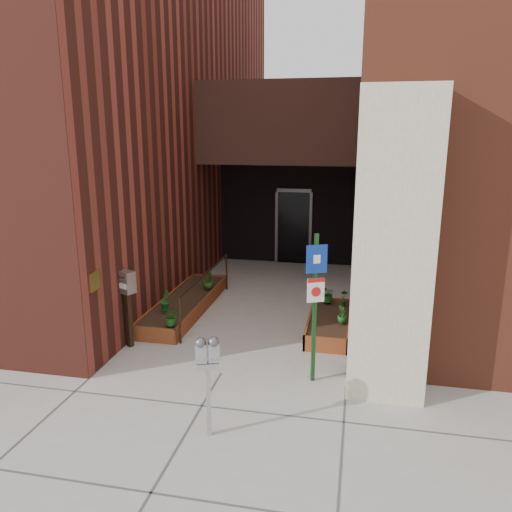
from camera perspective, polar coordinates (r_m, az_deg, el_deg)
The scene contains 15 objects.
ground at distance 8.30m, azimuth -4.06°, elevation -13.26°, with size 80.00×80.00×0.00m, color #9E9991.
architecture at distance 14.20m, azimuth 2.81°, elevation 18.80°, with size 20.00×14.60×10.00m.
planter_left at distance 11.06m, azimuth -8.03°, elevation -5.48°, with size 0.90×3.60×0.30m.
planter_right at distance 10.00m, azimuth 8.38°, elevation -7.65°, with size 0.80×2.20×0.30m.
handrail at distance 10.67m, azimuth -5.70°, elevation -2.67°, with size 0.04×3.34×0.90m.
parking_meter at distance 6.35m, azimuth -5.56°, elevation -11.75°, with size 0.31×0.21×1.35m.
sign_post at distance 7.56m, azimuth 6.79°, elevation -4.23°, with size 0.30×0.15×2.36m.
payment_dropbox at distance 9.16m, azimuth -14.53°, elevation -4.08°, with size 0.34×0.30×1.42m.
shrub_left_a at distance 9.43m, azimuth -9.65°, elevation -6.79°, with size 0.32×0.32×0.36m, color #1C5819.
shrub_left_b at distance 10.22m, azimuth -10.39°, elevation -5.03°, with size 0.22×0.22×0.40m, color #1B5E1E.
shrub_left_c at distance 11.47m, azimuth -5.53°, elevation -2.73°, with size 0.23×0.23×0.41m, color #265317.
shrub_left_d at distance 11.60m, azimuth -5.37°, elevation -2.64°, with size 0.19×0.19×0.37m, color #164F17.
shrub_right_a at distance 9.57m, azimuth 9.83°, elevation -6.60°, with size 0.18×0.18×0.33m, color #19571C.
shrub_right_b at distance 10.54m, azimuth 10.05°, elevation -4.65°, with size 0.17×0.17×0.33m, color #214E16.
shrub_right_c at distance 10.61m, azimuth 8.21°, elevation -4.34°, with size 0.33×0.33×0.36m, color #1B5D1A.
Camera 1 is at (2.06, -7.08, 3.81)m, focal length 35.00 mm.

